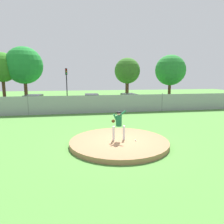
# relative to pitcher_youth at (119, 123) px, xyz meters

# --- Properties ---
(ground_plane) EXTENTS (80.00, 80.00, 0.00)m
(ground_plane) POSITION_rel_pitcher_youth_xyz_m (0.02, 5.96, -1.23)
(ground_plane) COLOR #4C8438
(asphalt_strip) EXTENTS (44.00, 7.00, 0.01)m
(asphalt_strip) POSITION_rel_pitcher_youth_xyz_m (0.02, 14.46, -1.23)
(asphalt_strip) COLOR #2B2B2D
(asphalt_strip) RESTS_ON ground_plane
(pitchers_mound) EXTENTS (5.44, 5.44, 0.25)m
(pitchers_mound) POSITION_rel_pitcher_youth_xyz_m (0.02, -0.04, -1.11)
(pitchers_mound) COLOR #99704C
(pitchers_mound) RESTS_ON ground_plane
(pitcher_youth) EXTENTS (0.81, 0.32, 1.67)m
(pitcher_youth) POSITION_rel_pitcher_youth_xyz_m (0.00, 0.00, 0.00)
(pitcher_youth) COLOR silver
(pitcher_youth) RESTS_ON pitchers_mound
(baseball) EXTENTS (0.07, 0.07, 0.07)m
(baseball) POSITION_rel_pitcher_youth_xyz_m (0.89, -0.35, -0.95)
(baseball) COLOR white
(baseball) RESTS_ON pitchers_mound
(chainlink_fence) EXTENTS (34.70, 0.07, 1.96)m
(chainlink_fence) POSITION_rel_pitcher_youth_xyz_m (0.02, 9.96, -0.30)
(chainlink_fence) COLOR gray
(chainlink_fence) RESTS_ON ground_plane
(parked_car_teal) EXTENTS (1.95, 4.08, 1.62)m
(parked_car_teal) POSITION_rel_pitcher_youth_xyz_m (-0.39, 14.43, -0.46)
(parked_car_teal) COLOR #146066
(parked_car_teal) RESTS_ON ground_plane
(parked_car_champagne) EXTENTS (2.23, 4.49, 1.65)m
(parked_car_champagne) POSITION_rel_pitcher_youth_xyz_m (-7.19, 14.04, -0.44)
(parked_car_champagne) COLOR tan
(parked_car_champagne) RESTS_ON ground_plane
(parked_car_slate) EXTENTS (1.96, 4.83, 1.57)m
(parked_car_slate) POSITION_rel_pitcher_youth_xyz_m (4.45, 14.61, -0.47)
(parked_car_slate) COLOR slate
(parked_car_slate) RESTS_ON ground_plane
(traffic_light_near) EXTENTS (0.28, 0.46, 4.89)m
(traffic_light_near) POSITION_rel_pitcher_youth_xyz_m (-3.56, 18.97, 2.11)
(traffic_light_near) COLOR black
(traffic_light_near) RESTS_ON ground_plane
(tree_tall_centre) EXTENTS (4.21, 4.21, 7.17)m
(tree_tall_centre) POSITION_rel_pitcher_youth_xyz_m (-12.64, 21.17, 3.80)
(tree_tall_centre) COLOR #4C331E
(tree_tall_centre) RESTS_ON ground_plane
(tree_bushy_near) EXTENTS (5.43, 5.43, 8.09)m
(tree_bushy_near) POSITION_rel_pitcher_youth_xyz_m (-9.73, 21.64, 4.13)
(tree_bushy_near) COLOR #4C331E
(tree_bushy_near) RESTS_ON ground_plane
(tree_slender_far) EXTENTS (4.33, 4.33, 6.89)m
(tree_slender_far) POSITION_rel_pitcher_youth_xyz_m (6.39, 23.29, 3.46)
(tree_slender_far) COLOR #4C331E
(tree_slender_far) RESTS_ON ground_plane
(tree_broad_right) EXTENTS (5.51, 5.51, 7.67)m
(tree_broad_right) POSITION_rel_pitcher_youth_xyz_m (14.81, 24.52, 3.67)
(tree_broad_right) COLOR #4C331E
(tree_broad_right) RESTS_ON ground_plane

